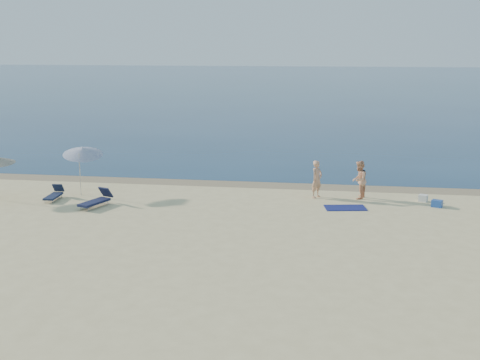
# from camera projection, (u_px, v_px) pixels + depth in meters

# --- Properties ---
(sea) EXTENTS (240.00, 160.00, 0.01)m
(sea) POSITION_uv_depth(u_px,v_px,m) (311.00, 83.00, 108.98)
(sea) COLOR #0C2749
(sea) RESTS_ON ground
(wet_sand_strip) EXTENTS (240.00, 1.60, 0.00)m
(wet_sand_strip) POSITION_uv_depth(u_px,v_px,m) (264.00, 185.00, 31.25)
(wet_sand_strip) COLOR #847254
(wet_sand_strip) RESTS_ON ground
(person_left) EXTENTS (0.73, 0.78, 1.79)m
(person_left) POSITION_uv_depth(u_px,v_px,m) (317.00, 179.00, 28.51)
(person_left) COLOR tan
(person_left) RESTS_ON ground
(person_right) EXTENTS (0.90, 1.03, 1.81)m
(person_right) POSITION_uv_depth(u_px,v_px,m) (359.00, 180.00, 28.31)
(person_right) COLOR tan
(person_right) RESTS_ON ground
(beach_towel) EXTENTS (1.95, 1.29, 0.03)m
(beach_towel) POSITION_uv_depth(u_px,v_px,m) (345.00, 208.00, 26.85)
(beach_towel) COLOR #101550
(beach_towel) RESTS_ON ground
(white_bag) EXTENTS (0.48, 0.45, 0.33)m
(white_bag) POSITION_uv_depth(u_px,v_px,m) (423.00, 198.00, 27.92)
(white_bag) COLOR silver
(white_bag) RESTS_ON ground
(blue_cooler) EXTENTS (0.55, 0.48, 0.32)m
(blue_cooler) POSITION_uv_depth(u_px,v_px,m) (437.00, 204.00, 26.99)
(blue_cooler) COLOR #1C4499
(blue_cooler) RESTS_ON ground
(umbrella_near) EXTENTS (2.53, 2.55, 2.52)m
(umbrella_near) POSITION_uv_depth(u_px,v_px,m) (83.00, 151.00, 28.93)
(umbrella_near) COLOR silver
(umbrella_near) RESTS_ON ground
(lounger_left) EXTENTS (0.57, 1.51, 0.65)m
(lounger_left) POSITION_uv_depth(u_px,v_px,m) (54.00, 195.00, 28.26)
(lounger_left) COLOR #151F3B
(lounger_left) RESTS_ON ground
(lounger_right) EXTENTS (1.17, 1.86, 0.78)m
(lounger_right) POSITION_uv_depth(u_px,v_px,m) (96.00, 200.00, 27.05)
(lounger_right) COLOR #151A39
(lounger_right) RESTS_ON ground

